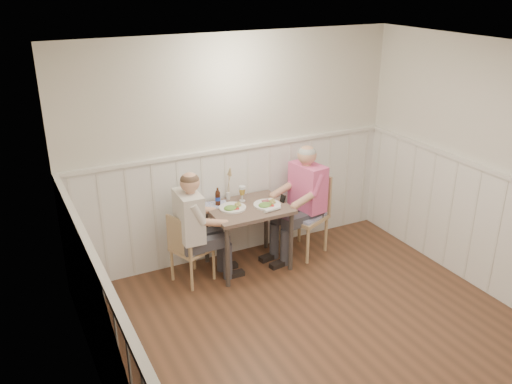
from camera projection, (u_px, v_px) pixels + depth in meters
ground_plane at (344, 357)px, 4.82m from camera, size 4.50×4.50×0.00m
room_shell at (356, 201)px, 4.25m from camera, size 4.04×4.54×2.60m
wainscot at (306, 255)px, 5.13m from camera, size 4.00×4.49×1.34m
dining_table at (248, 215)px, 6.08m from camera, size 0.88×0.70×0.75m
chair_right at (307, 211)px, 6.47m from camera, size 0.60×0.60×0.97m
chair_left at (189, 246)px, 5.84m from camera, size 0.49×0.49×0.80m
man_in_pink at (304, 209)px, 6.41m from camera, size 0.69×0.49×1.38m
diner_cream at (194, 237)px, 5.80m from camera, size 0.61×0.42×1.30m
plate_man at (267, 204)px, 6.05m from camera, size 0.31×0.31×0.08m
plate_diner at (232, 207)px, 5.97m from camera, size 0.30×0.30×0.08m
beer_glass_a at (242, 192)px, 6.16m from camera, size 0.06×0.06×0.16m
beer_glass_b at (242, 191)px, 6.14m from camera, size 0.07×0.07×0.18m
beer_bottle at (218, 198)px, 6.04m from camera, size 0.06×0.06×0.21m
rolled_napkin at (272, 209)px, 5.91m from camera, size 0.21×0.07×0.04m
grass_vase at (228, 185)px, 6.17m from camera, size 0.05×0.05×0.40m
gingham_mat at (216, 205)px, 6.08m from camera, size 0.30×0.26×0.01m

